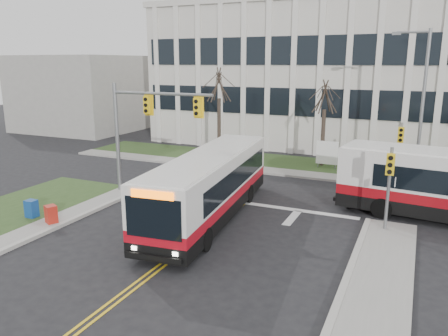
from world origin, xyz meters
TOP-DOWN VIEW (x-y plane):
  - ground at (0.00, 0.00)m, footprint 120.00×120.00m
  - sidewalk_cross at (5.00, 15.20)m, footprint 44.00×1.60m
  - building_lawn at (5.00, 18.00)m, footprint 44.00×5.00m
  - office_building at (5.00, 30.00)m, footprint 40.00×16.00m
  - building_annex at (-26.00, 26.00)m, footprint 12.00×12.00m
  - mast_arm_signal at (-5.62, 7.16)m, footprint 6.11×0.38m
  - signal_pole_near at (7.20, 6.90)m, footprint 0.34×0.39m
  - signal_pole_far at (7.20, 15.40)m, footprint 0.34×0.39m
  - streetlight at (8.03, 16.20)m, footprint 2.15×0.25m
  - directory_sign at (2.50, 17.50)m, footprint 1.50×0.12m
  - tree_left at (-6.00, 18.00)m, footprint 1.80×1.80m
  - tree_mid at (2.00, 18.20)m, footprint 1.80×1.80m
  - bus_main at (-0.63, 5.42)m, footprint 3.68×11.71m
  - newspaper_box_blue at (-8.27, 1.73)m, footprint 0.50×0.45m
  - newspaper_box_red at (-6.80, 1.50)m, footprint 0.64×0.62m

SIDE VIEW (x-z plane):
  - ground at x=0.00m, z-range 0.00..0.00m
  - building_lawn at x=5.00m, z-range 0.00..0.12m
  - sidewalk_cross at x=5.00m, z-range 0.00..0.14m
  - newspaper_box_blue at x=-8.27m, z-range 0.00..0.95m
  - newspaper_box_red at x=-6.80m, z-range 0.00..0.95m
  - directory_sign at x=2.50m, z-range 0.17..2.17m
  - bus_main at x=-0.63m, z-range 0.00..3.07m
  - signal_pole_near at x=7.20m, z-range 0.60..4.40m
  - signal_pole_far at x=7.20m, z-range 0.60..4.40m
  - building_annex at x=-26.00m, z-range 0.00..8.00m
  - mast_arm_signal at x=-5.62m, z-range 1.16..7.36m
  - tree_mid at x=2.00m, z-range 1.47..8.29m
  - streetlight at x=8.03m, z-range 0.59..9.79m
  - tree_left at x=-6.00m, z-range 1.66..9.36m
  - office_building at x=5.00m, z-range 0.00..12.00m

